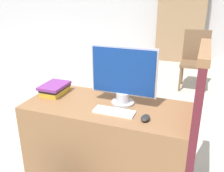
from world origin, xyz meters
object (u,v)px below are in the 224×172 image
keyboard (114,112)px  monitor (123,77)px  far_chair (195,57)px  book_stack (55,89)px  mouse (145,118)px

keyboard → monitor: bearing=86.2°
keyboard → far_chair: far_chair is taller
keyboard → book_stack: bearing=164.5°
mouse → book_stack: bearing=166.9°
mouse → book_stack: (-0.86, 0.20, 0.03)m
mouse → book_stack: book_stack is taller
keyboard → far_chair: bearing=81.1°
mouse → book_stack: size_ratio=0.37×
monitor → mouse: size_ratio=5.17×
keyboard → book_stack: (-0.61, 0.17, 0.04)m
monitor → far_chair: bearing=80.7°
monitor → keyboard: monitor is taller
mouse → far_chair: bearing=86.0°
monitor → far_chair: 2.73m
far_chair → keyboard: bearing=-76.1°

